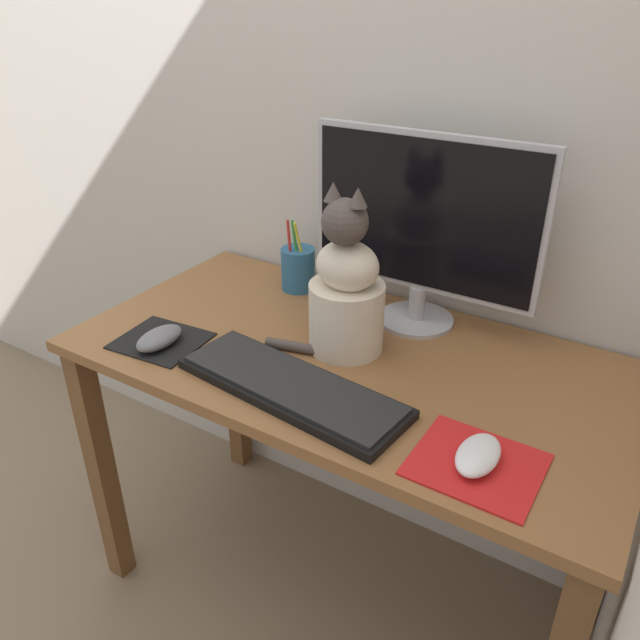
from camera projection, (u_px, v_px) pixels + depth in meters
name	position (u px, v px, depth m)	size (l,w,h in m)	color
ground_plane	(342.00, 589.00, 1.64)	(12.00, 12.00, 0.00)	#847056
wall_back	(432.00, 66.00, 1.29)	(7.00, 0.04, 2.50)	beige
desk	(347.00, 400.00, 1.35)	(1.16, 0.60, 0.72)	brown
monitor	(423.00, 225.00, 1.31)	(0.51, 0.17, 0.42)	#B2B2B7
keyboard	(291.00, 386.00, 1.17)	(0.48, 0.20, 0.02)	black
mousepad_left	(161.00, 341.00, 1.34)	(0.19, 0.17, 0.00)	black
mousepad_right	(476.00, 464.00, 0.99)	(0.20, 0.18, 0.00)	red
computer_mouse_left	(159.00, 338.00, 1.31)	(0.06, 0.11, 0.04)	slate
computer_mouse_right	(478.00, 455.00, 0.99)	(0.06, 0.11, 0.03)	white
cat	(346.00, 292.00, 1.25)	(0.23, 0.18, 0.35)	beige
pen_cup	(298.00, 268.00, 1.54)	(0.08, 0.08, 0.18)	#286089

